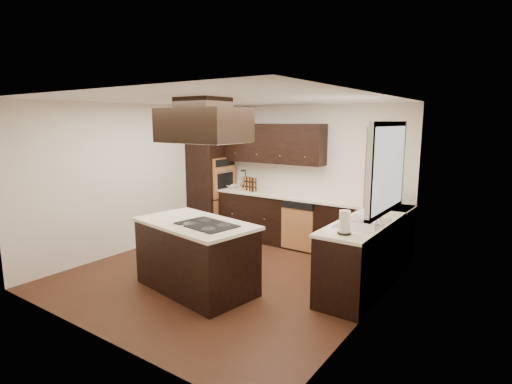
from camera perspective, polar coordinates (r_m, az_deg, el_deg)
floor at (r=5.98m, az=-4.15°, el=-11.76°), size 4.20×4.20×0.02m
ceiling at (r=5.56m, az=-4.49°, el=13.14°), size 4.20×4.20×0.02m
wall_back at (r=7.37m, az=6.05°, el=2.52°), size 4.20×0.02×2.50m
wall_front at (r=4.24m, az=-22.57°, el=-3.78°), size 4.20×0.02×2.50m
wall_left at (r=7.14m, az=-17.62°, el=1.86°), size 0.02×4.20×2.50m
wall_right at (r=4.63m, az=16.48°, el=-2.31°), size 0.02×4.20×2.50m
oven_column at (r=8.08m, az=-6.50°, el=1.81°), size 0.65×0.75×2.12m
wall_oven_face at (r=7.85m, az=-4.58°, el=2.04°), size 0.05×0.62×0.78m
base_cabinets_back at (r=7.24m, az=5.00°, el=-4.12°), size 2.93×0.60×0.88m
base_cabinets_right at (r=5.76m, az=15.98°, el=-8.23°), size 0.60×2.40×0.88m
countertop_back at (r=7.13m, az=4.99°, el=-0.56°), size 2.93×0.63×0.04m
countertop_right at (r=5.64m, az=16.06°, el=-3.76°), size 0.63×2.40×0.04m
upper_cabinets at (r=7.38m, az=2.51°, el=6.95°), size 2.00×0.34×0.72m
dishwasher_front at (r=6.87m, az=5.90°, el=-5.31°), size 0.60×0.05×0.72m
window_frame at (r=5.10m, az=18.23°, el=3.26°), size 0.06×1.32×1.12m
window_pane at (r=5.09m, az=18.54°, el=3.24°), size 0.00×1.20×1.00m
curtain_left at (r=4.71m, az=16.10°, el=3.47°), size 0.02×0.34×0.90m
curtain_right at (r=5.51m, az=18.92°, el=4.22°), size 0.02×0.34×0.90m
sink_rim at (r=5.31m, az=15.01°, el=-4.30°), size 0.52×0.84×0.01m
island at (r=5.40m, az=-8.56°, el=-9.18°), size 1.70×1.11×0.88m
island_top at (r=5.27m, az=-8.69°, el=-4.45°), size 1.76×1.17×0.04m
cooktop at (r=5.08m, az=-7.05°, el=-4.65°), size 0.82×0.61×0.01m
range_hood at (r=5.07m, az=-7.52°, el=9.43°), size 1.05×0.72×0.42m
hood_duct at (r=5.07m, az=-7.59°, el=12.53°), size 0.55×0.50×0.13m
blender_base at (r=7.61m, az=-1.81°, el=0.68°), size 0.15×0.15×0.10m
blender_pitcher at (r=7.58m, az=-1.81°, el=2.02°), size 0.13×0.13×0.26m
spice_rack at (r=7.50m, az=-0.87°, el=1.15°), size 0.32×0.17×0.26m
mixing_bowl at (r=7.88m, az=-3.41°, el=0.81°), size 0.27×0.27×0.05m
soap_bottle at (r=5.91m, az=16.92°, el=-1.92°), size 0.12×0.12×0.21m
paper_towel at (r=4.72m, az=12.54°, el=-4.27°), size 0.13×0.13×0.28m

